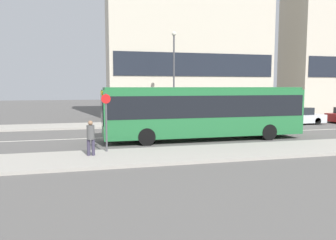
{
  "coord_description": "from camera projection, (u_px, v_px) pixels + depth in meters",
  "views": [
    {
      "loc": [
        -4.5,
        -20.61,
        3.21
      ],
      "look_at": [
        0.23,
        -1.86,
        1.22
      ],
      "focal_mm": 35.0,
      "sensor_mm": 36.0,
      "label": 1
    }
  ],
  "objects": [
    {
      "name": "ground_plane",
      "position": [
        158.0,
        136.0,
        21.3
      ],
      "size": [
        120.0,
        120.0,
        0.0
      ],
      "primitive_type": "plane",
      "color": "#595654"
    },
    {
      "name": "apartment_block_left_tower",
      "position": [
        189.0,
        24.0,
        33.37
      ],
      "size": [
        16.6,
        5.14,
        19.2
      ],
      "color": "beige",
      "rests_on": "ground_plane"
    },
    {
      "name": "pedestrian_near_stop",
      "position": [
        91.0,
        136.0,
        14.55
      ],
      "size": [
        0.35,
        0.34,
        1.57
      ],
      "rotation": [
        0.0,
        0.0,
        3.07
      ],
      "color": "#383347",
      "rests_on": "sidewalk_near"
    },
    {
      "name": "parked_car_0",
      "position": [
        296.0,
        116.0,
        27.76
      ],
      "size": [
        4.66,
        1.73,
        1.44
      ],
      "color": "silver",
      "rests_on": "ground_plane"
    },
    {
      "name": "bus_stop_sign",
      "position": [
        106.0,
        118.0,
        15.4
      ],
      "size": [
        0.44,
        0.12,
        2.77
      ],
      "color": "#4C4C51",
      "rests_on": "sidewalk_near"
    },
    {
      "name": "street_lamp",
      "position": [
        174.0,
        69.0,
        26.5
      ],
      "size": [
        0.36,
        0.36,
        7.46
      ],
      "color": "#4C4C51",
      "rests_on": "sidewalk_far"
    },
    {
      "name": "sidewalk_near",
      "position": [
        186.0,
        154.0,
        15.27
      ],
      "size": [
        44.0,
        3.5,
        0.13
      ],
      "color": "#A39E93",
      "rests_on": "ground_plane"
    },
    {
      "name": "lane_centerline",
      "position": [
        158.0,
        136.0,
        21.3
      ],
      "size": [
        41.8,
        0.16,
        0.01
      ],
      "color": "silver",
      "rests_on": "ground_plane"
    },
    {
      "name": "sidewalk_far",
      "position": [
        142.0,
        124.0,
        27.32
      ],
      "size": [
        44.0,
        3.5,
        0.13
      ],
      "color": "#A39E93",
      "rests_on": "ground_plane"
    },
    {
      "name": "city_bus",
      "position": [
        204.0,
        110.0,
        19.61
      ],
      "size": [
        12.03,
        2.48,
        3.16
      ],
      "rotation": [
        0.0,
        0.0,
        0.08
      ],
      "color": "#236B38",
      "rests_on": "ground_plane"
    }
  ]
}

